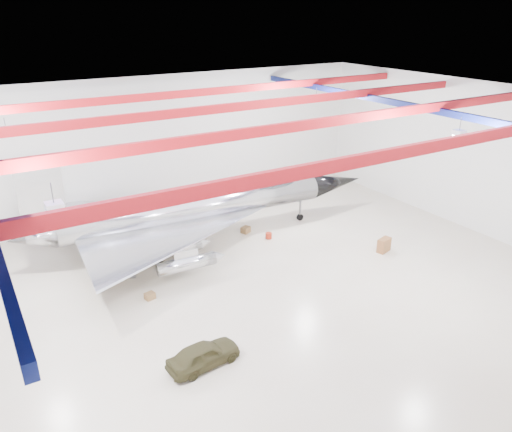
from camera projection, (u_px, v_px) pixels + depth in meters
floor at (237, 295)px, 29.40m from camera, size 40.00×40.00×0.00m
wall_back at (142, 148)px, 39.10m from camera, size 40.00×0.00×40.00m
wall_right at (470, 157)px, 36.94m from camera, size 0.00×30.00×30.00m
ceiling at (233, 108)px, 25.18m from camera, size 40.00×40.00×0.00m
ceiling_structure at (234, 121)px, 25.44m from camera, size 39.50×29.50×1.08m
jet_aircraft at (198, 211)px, 35.26m from camera, size 26.67×16.24×7.27m
jeep at (204, 355)px, 23.38m from camera, size 3.69×1.79×1.22m
desk at (384, 245)px, 34.53m from camera, size 1.16×0.79×0.97m
crate_ply at (150, 296)px, 28.94m from camera, size 0.64×0.56×0.39m
toolbox_red at (149, 256)px, 33.61m from camera, size 0.60×0.54×0.35m
parts_bin at (246, 230)px, 37.55m from camera, size 0.81×0.74×0.46m
crate_small at (133, 276)px, 31.29m from camera, size 0.41×0.37×0.24m
tool_chest at (269, 236)px, 36.60m from camera, size 0.52×0.52×0.43m
oil_barrel at (183, 254)px, 34.01m from camera, size 0.58×0.51×0.34m
spares_box at (210, 221)px, 39.16m from camera, size 0.52×0.52×0.36m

